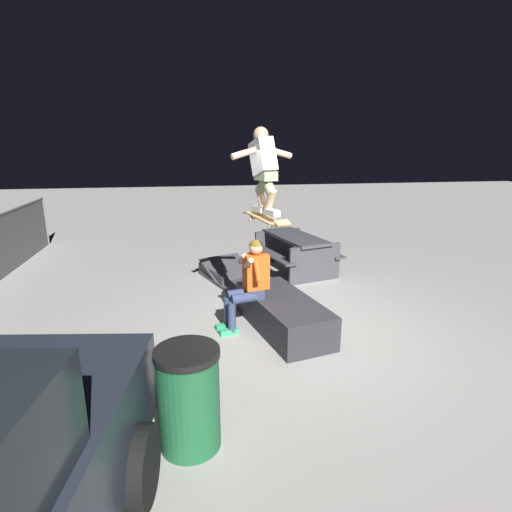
# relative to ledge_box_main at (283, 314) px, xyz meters

# --- Properties ---
(ground_plane) EXTENTS (40.00, 40.00, 0.00)m
(ground_plane) POSITION_rel_ledge_box_main_xyz_m (-0.12, -0.17, -0.23)
(ground_plane) COLOR gray
(ledge_box_main) EXTENTS (1.92, 1.15, 0.47)m
(ledge_box_main) POSITION_rel_ledge_box_main_xyz_m (0.00, 0.00, 0.00)
(ledge_box_main) COLOR #28282D
(ledge_box_main) RESTS_ON ground
(person_sitting_on_ledge) EXTENTS (0.59, 0.79, 1.30)m
(person_sitting_on_ledge) POSITION_rel_ledge_box_main_xyz_m (0.11, 0.47, 0.49)
(person_sitting_on_ledge) COLOR #2D3856
(person_sitting_on_ledge) RESTS_ON ground
(skateboard) EXTENTS (1.03, 0.51, 0.13)m
(skateboard) POSITION_rel_ledge_box_main_xyz_m (0.08, 0.25, 1.36)
(skateboard) COLOR #AD8451
(skater_airborne) EXTENTS (0.63, 0.87, 1.12)m
(skater_airborne) POSITION_rel_ledge_box_main_xyz_m (0.13, 0.27, 2.05)
(skater_airborne) COLOR white
(kicker_ramp) EXTENTS (1.48, 1.27, 0.43)m
(kicker_ramp) POSITION_rel_ledge_box_main_xyz_m (2.34, 0.50, -0.17)
(kicker_ramp) COLOR #38383D
(kicker_ramp) RESTS_ON ground
(picnic_table_back) EXTENTS (1.99, 1.74, 0.75)m
(picnic_table_back) POSITION_rel_ledge_box_main_xyz_m (2.65, -0.86, 0.26)
(picnic_table_back) COLOR #38383D
(picnic_table_back) RESTS_ON ground
(trash_bin) EXTENTS (0.56, 0.56, 0.93)m
(trash_bin) POSITION_rel_ledge_box_main_xyz_m (-2.15, 1.32, 0.23)
(trash_bin) COLOR #19512D
(trash_bin) RESTS_ON ground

